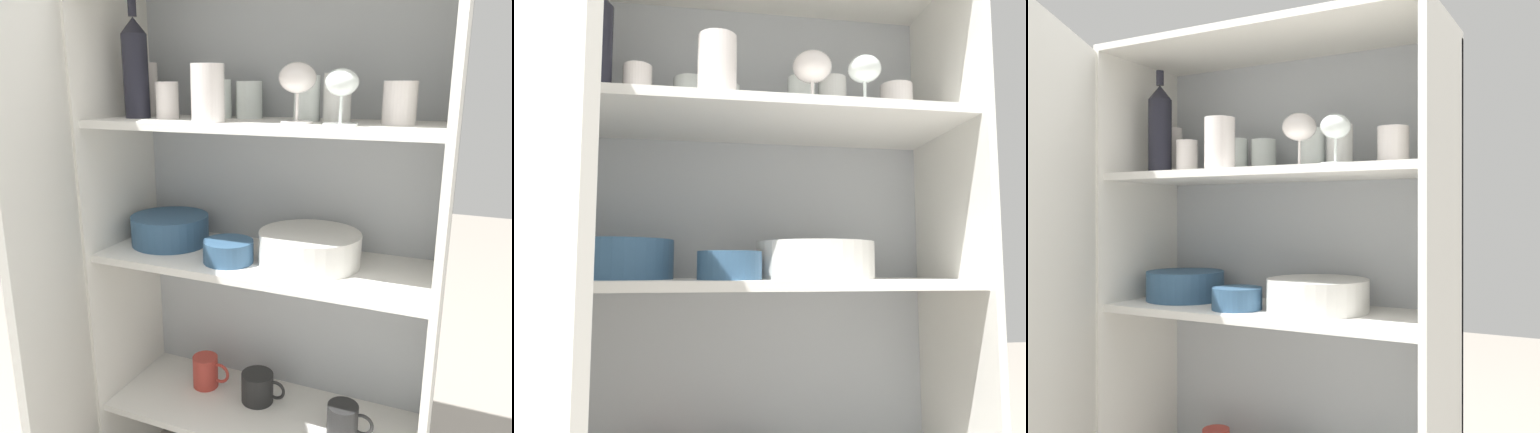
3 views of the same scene
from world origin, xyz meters
The scene contains 21 objects.
cupboard_back_panel centered at (0.00, 0.33, 0.71)m, with size 0.90×0.02×1.43m, color #B2B7BC.
cupboard_side_left centered at (-0.44, 0.16, 0.71)m, with size 0.02×0.35×1.43m, color white.
cupboard_side_right centered at (0.44, 0.16, 0.71)m, with size 0.02×0.35×1.43m, color white.
cupboard_top_panel centered at (0.00, 0.16, 1.44)m, with size 0.90×0.35×0.02m, color white.
shelf_board_middle centered at (0.00, 0.16, 0.74)m, with size 0.86×0.32×0.02m, color white.
shelf_board_upper centered at (0.00, 0.16, 1.09)m, with size 0.86×0.32×0.02m, color white.
cupboard_door centered at (-0.35, -0.22, 0.71)m, with size 0.22×0.41×1.43m.
tumbler_glass_0 centered at (-0.07, 0.24, 1.15)m, with size 0.07×0.07×0.10m.
tumbler_glass_1 centered at (-0.15, 0.22, 1.15)m, with size 0.08×0.08×0.10m.
tumbler_glass_2 centered at (-0.10, 0.07, 1.17)m, with size 0.08×0.08×0.13m.
tumbler_glass_3 centered at (0.10, 0.19, 1.16)m, with size 0.06×0.06×0.11m.
tumbler_glass_4 centered at (-0.38, 0.22, 1.18)m, with size 0.06×0.06×0.15m.
tumbler_glass_5 centered at (0.18, 0.19, 1.16)m, with size 0.07×0.07×0.11m.
tumbler_glass_6 centered at (0.32, 0.17, 1.15)m, with size 0.07×0.07×0.09m.
tumbler_glass_7 centered at (-0.26, 0.15, 1.15)m, with size 0.06×0.06×0.09m.
wine_glass_0 centered at (0.21, 0.08, 1.18)m, with size 0.08×0.08×0.12m.
wine_glass_1 centered at (0.11, 0.11, 1.20)m, with size 0.08×0.08×0.13m.
wine_bottle centered at (-0.35, 0.13, 1.23)m, with size 0.07×0.07×0.29m.
plate_stack_white centered at (0.12, 0.17, 0.79)m, with size 0.26×0.26×0.08m.
mixing_bowl_large centered at (-0.29, 0.18, 0.79)m, with size 0.22×0.22×0.08m.
serving_bowl_small centered at (-0.07, 0.10, 0.78)m, with size 0.13×0.13×0.06m.
Camera 3 is at (0.76, -1.20, 0.99)m, focal length 42.00 mm.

